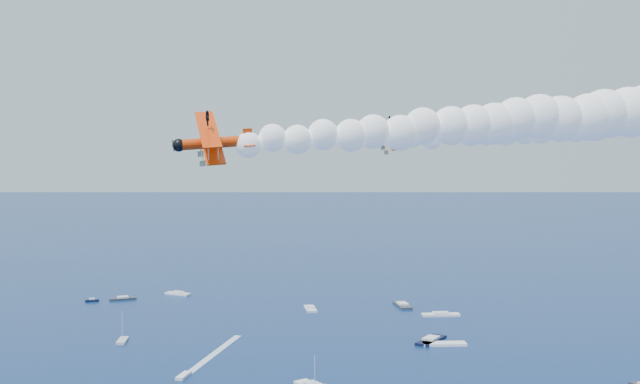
# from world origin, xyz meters

# --- Properties ---
(biplane_lead) EXTENTS (9.69, 11.34, 7.94)m
(biplane_lead) POSITION_xyz_m (4.89, 31.57, 54.44)
(biplane_lead) COLOR red
(biplane_trail) EXTENTS (10.72, 12.15, 8.83)m
(biplane_trail) POSITION_xyz_m (-10.31, -2.28, 53.48)
(biplane_trail) COLOR #E63504
(smoke_trail_lead) EXTENTS (51.11, 29.67, 9.35)m
(smoke_trail_lead) POSITION_xyz_m (29.08, 38.28, 56.31)
(smoke_trail_lead) COLOR white
(smoke_trail_trail) EXTENTS (51.47, 37.27, 9.35)m
(smoke_trail_trail) POSITION_xyz_m (13.06, 6.87, 55.35)
(smoke_trail_trail) COLOR white
(spectator_boats) EXTENTS (233.09, 162.05, 0.70)m
(spectator_boats) POSITION_xyz_m (4.77, 121.15, 0.35)
(spectator_boats) COLOR white
(spectator_boats) RESTS_ON ground
(boat_wakes) EXTENTS (189.32, 90.18, 0.04)m
(boat_wakes) POSITION_xyz_m (25.97, 111.32, 0.03)
(boat_wakes) COLOR white
(boat_wakes) RESTS_ON ground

